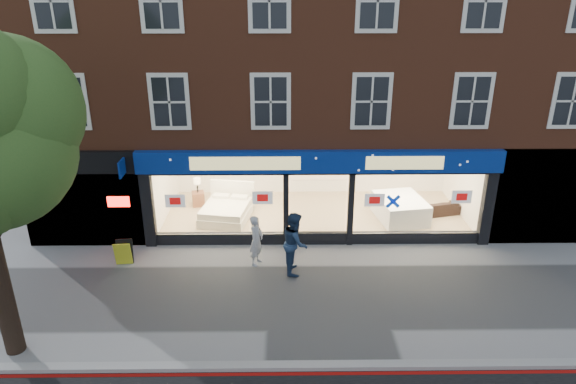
{
  "coord_description": "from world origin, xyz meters",
  "views": [
    {
      "loc": [
        -1.16,
        -12.12,
        8.09
      ],
      "look_at": [
        -0.99,
        2.5,
        2.09
      ],
      "focal_mm": 32.0,
      "sensor_mm": 36.0,
      "label": 1
    }
  ],
  "objects_px": {
    "a_board": "(124,253)",
    "mattress_stack": "(400,208)",
    "sofa": "(438,207)",
    "display_bed": "(227,210)",
    "pedestrian_grey": "(256,240)",
    "pedestrian_blue": "(295,243)"
  },
  "relations": [
    {
      "from": "mattress_stack",
      "to": "a_board",
      "type": "bearing_deg",
      "value": -161.88
    },
    {
      "from": "display_bed",
      "to": "a_board",
      "type": "relative_size",
      "value": 2.88
    },
    {
      "from": "mattress_stack",
      "to": "a_board",
      "type": "height_order",
      "value": "mattress_stack"
    },
    {
      "from": "display_bed",
      "to": "sofa",
      "type": "relative_size",
      "value": 1.32
    },
    {
      "from": "display_bed",
      "to": "pedestrian_grey",
      "type": "relative_size",
      "value": 1.41
    },
    {
      "from": "display_bed",
      "to": "pedestrian_grey",
      "type": "height_order",
      "value": "pedestrian_grey"
    },
    {
      "from": "mattress_stack",
      "to": "a_board",
      "type": "relative_size",
      "value": 2.81
    },
    {
      "from": "pedestrian_grey",
      "to": "sofa",
      "type": "bearing_deg",
      "value": -40.0
    },
    {
      "from": "mattress_stack",
      "to": "pedestrian_blue",
      "type": "height_order",
      "value": "pedestrian_blue"
    },
    {
      "from": "pedestrian_grey",
      "to": "pedestrian_blue",
      "type": "xyz_separation_m",
      "value": [
        1.17,
        -0.45,
        0.15
      ]
    },
    {
      "from": "a_board",
      "to": "mattress_stack",
      "type": "bearing_deg",
      "value": 12.64
    },
    {
      "from": "display_bed",
      "to": "pedestrian_blue",
      "type": "xyz_separation_m",
      "value": [
        2.4,
        -3.57,
        0.53
      ]
    },
    {
      "from": "display_bed",
      "to": "a_board",
      "type": "distance_m",
      "value": 4.22
    },
    {
      "from": "a_board",
      "to": "pedestrian_blue",
      "type": "distance_m",
      "value": 5.3
    },
    {
      "from": "mattress_stack",
      "to": "pedestrian_blue",
      "type": "distance_m",
      "value": 5.23
    },
    {
      "from": "display_bed",
      "to": "mattress_stack",
      "type": "xyz_separation_m",
      "value": [
        6.29,
        -0.11,
        0.07
      ]
    },
    {
      "from": "a_board",
      "to": "pedestrian_grey",
      "type": "height_order",
      "value": "pedestrian_grey"
    },
    {
      "from": "mattress_stack",
      "to": "pedestrian_grey",
      "type": "relative_size",
      "value": 1.38
    },
    {
      "from": "sofa",
      "to": "pedestrian_blue",
      "type": "distance_m",
      "value": 6.65
    },
    {
      "from": "sofa",
      "to": "display_bed",
      "type": "bearing_deg",
      "value": -11.69
    },
    {
      "from": "display_bed",
      "to": "mattress_stack",
      "type": "distance_m",
      "value": 6.29
    },
    {
      "from": "mattress_stack",
      "to": "display_bed",
      "type": "bearing_deg",
      "value": 178.96
    }
  ]
}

